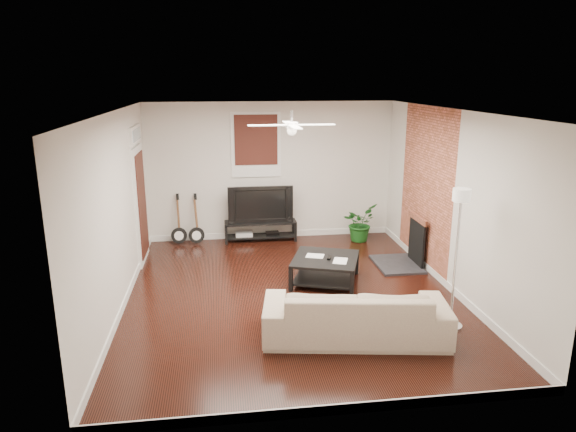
# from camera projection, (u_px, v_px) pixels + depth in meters

# --- Properties ---
(room) EXTENTS (5.01, 6.01, 2.81)m
(room) POSITION_uv_depth(u_px,v_px,m) (292.00, 207.00, 7.62)
(room) COLOR black
(room) RESTS_ON ground
(brick_accent) EXTENTS (0.02, 2.20, 2.80)m
(brick_accent) POSITION_uv_depth(u_px,v_px,m) (426.00, 188.00, 8.89)
(brick_accent) COLOR #964C30
(brick_accent) RESTS_ON floor
(fireplace) EXTENTS (0.80, 1.10, 0.92)m
(fireplace) POSITION_uv_depth(u_px,v_px,m) (406.00, 240.00, 9.10)
(fireplace) COLOR black
(fireplace) RESTS_ON floor
(window_back) EXTENTS (1.00, 0.06, 1.30)m
(window_back) POSITION_uv_depth(u_px,v_px,m) (256.00, 145.00, 10.28)
(window_back) COLOR #3E1511
(window_back) RESTS_ON wall_back
(door_left) EXTENTS (0.08, 1.00, 2.50)m
(door_left) POSITION_uv_depth(u_px,v_px,m) (140.00, 194.00, 9.16)
(door_left) COLOR white
(door_left) RESTS_ON wall_left
(tv_stand) EXTENTS (1.46, 0.39, 0.41)m
(tv_stand) POSITION_uv_depth(u_px,v_px,m) (261.00, 231.00, 10.56)
(tv_stand) COLOR black
(tv_stand) RESTS_ON floor
(tv) EXTENTS (1.31, 0.17, 0.75)m
(tv) POSITION_uv_depth(u_px,v_px,m) (260.00, 203.00, 10.42)
(tv) COLOR black
(tv) RESTS_ON tv_stand
(coffee_table) EXTENTS (1.30, 1.30, 0.43)m
(coffee_table) POSITION_uv_depth(u_px,v_px,m) (325.00, 270.00, 8.39)
(coffee_table) COLOR black
(coffee_table) RESTS_ON floor
(sofa) EXTENTS (2.46, 1.27, 0.68)m
(sofa) POSITION_uv_depth(u_px,v_px,m) (355.00, 313.00, 6.58)
(sofa) COLOR #BEAC8F
(sofa) RESTS_ON floor
(floor_lamp) EXTENTS (0.36, 0.36, 1.91)m
(floor_lamp) POSITION_uv_depth(u_px,v_px,m) (456.00, 260.00, 6.68)
(floor_lamp) COLOR silver
(floor_lamp) RESTS_ON floor
(potted_plant) EXTENTS (0.89, 0.90, 0.76)m
(potted_plant) POSITION_uv_depth(u_px,v_px,m) (359.00, 223.00, 10.51)
(potted_plant) COLOR #175219
(potted_plant) RESTS_ON floor
(guitar_left) EXTENTS (0.35, 0.27, 1.02)m
(guitar_left) POSITION_uv_depth(u_px,v_px,m) (178.00, 220.00, 10.23)
(guitar_left) COLOR black
(guitar_left) RESTS_ON floor
(guitar_right) EXTENTS (0.36, 0.29, 1.02)m
(guitar_right) POSITION_uv_depth(u_px,v_px,m) (196.00, 220.00, 10.25)
(guitar_right) COLOR black
(guitar_right) RESTS_ON floor
(ceiling_fan) EXTENTS (1.24, 1.24, 0.32)m
(ceiling_fan) POSITION_uv_depth(u_px,v_px,m) (292.00, 125.00, 7.30)
(ceiling_fan) COLOR white
(ceiling_fan) RESTS_ON ceiling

